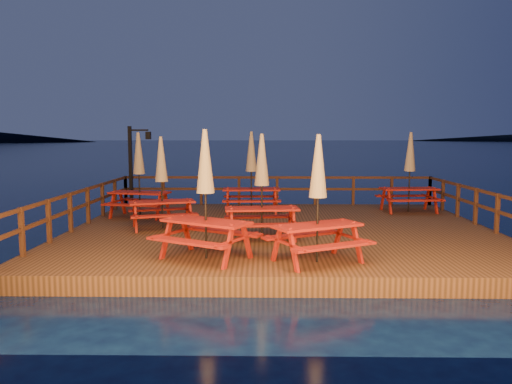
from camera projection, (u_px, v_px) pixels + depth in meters
The scene contains 12 objects.
ground at pixel (281, 242), 14.45m from camera, with size 500.00×500.00×0.00m, color black.
deck at pixel (281, 235), 14.43m from camera, with size 12.00×10.00×0.40m, color #3F2814.
deck_piles at pixel (281, 252), 14.48m from camera, with size 11.44×9.44×1.40m.
railing at pixel (280, 194), 16.08m from camera, with size 11.80×9.75×1.10m.
lamp_post at pixel (135, 158), 18.80m from camera, with size 0.85×0.18×3.00m.
picnic_table_0 at pixel (139, 173), 16.18m from camera, with size 2.20×1.93×2.75m.
picnic_table_1 at pixel (206, 192), 10.70m from camera, with size 2.50×2.36×2.80m.
picnic_table_2 at pixel (162, 181), 14.23m from camera, with size 2.22×2.01×2.63m.
picnic_table_3 at pixel (262, 185), 12.77m from camera, with size 2.04×1.74×2.71m.
picnic_table_4 at pixel (318, 197), 10.41m from camera, with size 2.38×2.24×2.69m.
picnic_table_5 at pixel (251, 171), 17.09m from camera, with size 2.01×1.68×2.79m.
picnic_table_6 at pixel (410, 171), 17.30m from camera, with size 2.07×1.76×2.77m.
Camera 1 is at (-0.51, -14.20, 3.09)m, focal length 35.00 mm.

